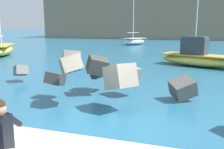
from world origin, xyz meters
name	(u,v)px	position (x,y,z in m)	size (l,w,h in m)	color
ground_plane	(107,119)	(0.00, 0.00, 0.00)	(400.00, 400.00, 0.00)	#235B7A
breakwater_jetty	(150,84)	(1.13, 1.46, 0.95)	(22.93, 6.58, 2.17)	#605B56
boat_near_centre	(3,49)	(-16.32, 13.98, 0.62)	(4.64, 6.07, 8.04)	#EAC64C
boat_near_right	(134,41)	(-6.45, 32.95, 0.62)	(4.04, 4.89, 8.01)	white
boat_mid_left	(199,57)	(3.08, 12.50, 0.69)	(6.37, 3.95, 2.26)	#EAC64C
boat_mid_centre	(195,50)	(2.95, 20.64, 0.55)	(2.52, 5.52, 6.95)	#1E6656
headland_bluff	(187,17)	(0.99, 69.63, 5.73)	(71.69, 40.29, 11.43)	#847056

